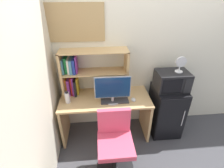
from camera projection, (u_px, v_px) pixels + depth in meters
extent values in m
cube|color=silver|center=(185.00, 51.00, 2.60)|extent=(6.40, 0.04, 2.60)
cube|color=tan|center=(105.00, 99.00, 2.51)|extent=(1.34, 0.59, 0.03)
cube|color=tan|center=(64.00, 120.00, 2.64)|extent=(0.04, 0.54, 0.70)
cube|color=tan|center=(145.00, 115.00, 2.75)|extent=(0.04, 0.54, 0.70)
cube|color=tan|center=(62.00, 74.00, 2.42)|extent=(0.03, 0.29, 0.69)
cube|color=tan|center=(126.00, 72.00, 2.49)|extent=(0.03, 0.29, 0.69)
cube|color=tan|center=(94.00, 51.00, 2.29)|extent=(0.96, 0.29, 0.01)
cube|color=tan|center=(95.00, 72.00, 2.45)|extent=(0.90, 0.29, 0.01)
cube|color=orange|center=(67.00, 85.00, 2.56)|extent=(0.03, 0.17, 0.27)
cube|color=purple|center=(69.00, 86.00, 2.55)|extent=(0.04, 0.21, 0.26)
cube|color=#B21E1E|center=(72.00, 85.00, 2.55)|extent=(0.02, 0.19, 0.29)
cube|color=purple|center=(73.00, 85.00, 2.55)|extent=(0.02, 0.20, 0.30)
cube|color=black|center=(76.00, 86.00, 2.56)|extent=(0.03, 0.24, 0.25)
cube|color=gold|center=(78.00, 85.00, 2.57)|extent=(0.03, 0.17, 0.27)
cube|color=teal|center=(63.00, 65.00, 2.38)|extent=(0.03, 0.21, 0.21)
cube|color=#197233|center=(66.00, 64.00, 2.38)|extent=(0.03, 0.19, 0.23)
cube|color=silver|center=(69.00, 65.00, 2.38)|extent=(0.02, 0.22, 0.21)
cube|color=teal|center=(71.00, 65.00, 2.38)|extent=(0.04, 0.22, 0.20)
cube|color=navy|center=(74.00, 65.00, 2.38)|extent=(0.04, 0.23, 0.21)
cube|color=purple|center=(76.00, 63.00, 2.38)|extent=(0.02, 0.20, 0.25)
cylinder|color=#B7B7BC|center=(113.00, 101.00, 2.41)|extent=(0.19, 0.19, 0.02)
cylinder|color=#B7B7BC|center=(113.00, 99.00, 2.39)|extent=(0.04, 0.04, 0.07)
cube|color=#B7B7BC|center=(113.00, 87.00, 2.30)|extent=(0.51, 0.01, 0.33)
cube|color=navy|center=(113.00, 88.00, 2.30)|extent=(0.48, 0.02, 0.30)
cube|color=#333338|center=(115.00, 101.00, 2.43)|extent=(0.40, 0.15, 0.02)
ellipsoid|color=silver|center=(133.00, 100.00, 2.44)|extent=(0.06, 0.10, 0.03)
cylinder|color=silver|center=(67.00, 98.00, 2.37)|extent=(0.07, 0.07, 0.16)
cylinder|color=black|center=(66.00, 92.00, 2.32)|extent=(0.04, 0.04, 0.02)
cube|color=black|center=(166.00, 110.00, 2.74)|extent=(0.47, 0.49, 0.83)
cube|color=black|center=(172.00, 121.00, 2.53)|extent=(0.45, 0.01, 0.80)
cylinder|color=#B2B2B7|center=(183.00, 119.00, 2.51)|extent=(0.01, 0.01, 0.29)
cube|color=black|center=(172.00, 81.00, 2.47)|extent=(0.47, 0.33, 0.28)
cube|color=black|center=(172.00, 87.00, 2.31)|extent=(0.28, 0.01, 0.21)
cube|color=black|center=(188.00, 86.00, 2.33)|extent=(0.11, 0.01, 0.22)
cylinder|color=silver|center=(179.00, 71.00, 2.40)|extent=(0.11, 0.11, 0.01)
cylinder|color=silver|center=(179.00, 69.00, 2.38)|extent=(0.02, 0.02, 0.07)
cylinder|color=silver|center=(181.00, 62.00, 2.31)|extent=(0.15, 0.03, 0.15)
cylinder|color=black|center=(115.00, 168.00, 2.29)|extent=(0.50, 0.50, 0.04)
cylinder|color=black|center=(115.00, 157.00, 2.18)|extent=(0.04, 0.04, 0.44)
cube|color=#D84766|center=(115.00, 145.00, 2.06)|extent=(0.44, 0.44, 0.07)
cube|color=#D84766|center=(114.00, 121.00, 2.12)|extent=(0.41, 0.06, 0.35)
cube|color=tan|center=(75.00, 23.00, 2.21)|extent=(0.78, 0.02, 0.50)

